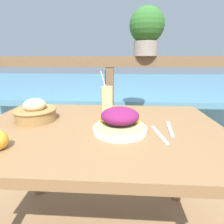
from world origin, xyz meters
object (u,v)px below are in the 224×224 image
at_px(drink_glass, 107,99).
at_px(potted_plant, 147,29).
at_px(bread_basket, 36,112).
at_px(salad_plate, 120,121).

bearing_deg(drink_glass, potted_plant, 61.32).
bearing_deg(bread_basket, drink_glass, 27.06).
bearing_deg(drink_glass, salad_plate, -74.54).
distance_m(drink_glass, potted_plant, 0.75).
distance_m(drink_glass, bread_basket, 0.41).
relative_size(salad_plate, bread_basket, 1.13).
distance_m(salad_plate, bread_basket, 0.46).
relative_size(drink_glass, bread_basket, 1.17).
xyz_separation_m(salad_plate, drink_glass, (-0.08, 0.30, 0.03)).
relative_size(salad_plate, potted_plant, 0.65).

